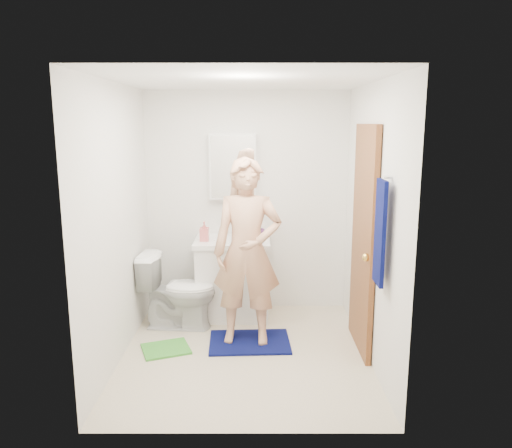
{
  "coord_description": "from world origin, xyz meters",
  "views": [
    {
      "loc": [
        0.1,
        -4.22,
        2.06
      ],
      "look_at": [
        0.1,
        0.25,
        1.15
      ],
      "focal_mm": 35.0,
      "sensor_mm": 36.0,
      "label": 1
    }
  ],
  "objects": [
    {
      "name": "wall_right",
      "position": [
        1.11,
        0.0,
        1.2
      ],
      "size": [
        0.02,
        2.4,
        2.4
      ],
      "primitive_type": "cube",
      "color": "silver",
      "rests_on": "ground"
    },
    {
      "name": "toilet",
      "position": [
        -0.69,
        0.61,
        0.38
      ],
      "size": [
        0.78,
        0.49,
        0.77
      ],
      "primitive_type": "imported",
      "rotation": [
        0.0,
        0.0,
        1.49
      ],
      "color": "white",
      "rests_on": "floor"
    },
    {
      "name": "sink_basin",
      "position": [
        -0.15,
        0.91,
        0.84
      ],
      "size": [
        0.4,
        0.4,
        0.03
      ],
      "primitive_type": "cylinder",
      "color": "white",
      "rests_on": "countertop"
    },
    {
      "name": "mirror_panel",
      "position": [
        -0.15,
        1.08,
        1.6
      ],
      "size": [
        0.46,
        0.01,
        0.66
      ],
      "primitive_type": "cube",
      "color": "white",
      "rests_on": "wall_back"
    },
    {
      "name": "floor",
      "position": [
        0.0,
        0.0,
        -0.01
      ],
      "size": [
        2.2,
        2.4,
        0.02
      ],
      "primitive_type": "cube",
      "color": "beige",
      "rests_on": "ground"
    },
    {
      "name": "wall_front",
      "position": [
        0.0,
        -1.21,
        1.2
      ],
      "size": [
        2.2,
        0.02,
        2.4
      ],
      "primitive_type": "cube",
      "color": "silver",
      "rests_on": "ground"
    },
    {
      "name": "door",
      "position": [
        1.07,
        0.15,
        1.02
      ],
      "size": [
        0.05,
        0.8,
        2.05
      ],
      "primitive_type": "cube",
      "color": "brown",
      "rests_on": "ground"
    },
    {
      "name": "green_rug",
      "position": [
        -0.73,
        0.06,
        0.01
      ],
      "size": [
        0.51,
        0.48,
        0.02
      ],
      "primitive_type": "cube",
      "rotation": [
        0.0,
        0.0,
        0.36
      ],
      "color": "green",
      "rests_on": "floor"
    },
    {
      "name": "ceiling",
      "position": [
        0.0,
        0.0,
        2.41
      ],
      "size": [
        2.2,
        2.4,
        0.02
      ],
      "primitive_type": "cube",
      "color": "white",
      "rests_on": "ground"
    },
    {
      "name": "towel",
      "position": [
        1.03,
        -0.57,
        1.25
      ],
      "size": [
        0.03,
        0.24,
        0.8
      ],
      "primitive_type": "cube",
      "color": "#080D4A",
      "rests_on": "wall_right"
    },
    {
      "name": "medicine_cabinet",
      "position": [
        -0.15,
        1.14,
        1.6
      ],
      "size": [
        0.5,
        0.12,
        0.7
      ],
      "primitive_type": "cube",
      "color": "white",
      "rests_on": "wall_back"
    },
    {
      "name": "towel_hook",
      "position": [
        1.07,
        -0.57,
        1.67
      ],
      "size": [
        0.06,
        0.02,
        0.02
      ],
      "primitive_type": "cylinder",
      "rotation": [
        0.0,
        1.57,
        0.0
      ],
      "color": "silver",
      "rests_on": "wall_right"
    },
    {
      "name": "man",
      "position": [
        0.02,
        0.23,
        0.89
      ],
      "size": [
        0.66,
        0.45,
        1.74
      ],
      "primitive_type": "imported",
      "rotation": [
        0.0,
        0.0,
        -0.06
      ],
      "color": "tan",
      "rests_on": "bath_mat"
    },
    {
      "name": "soap_dispenser",
      "position": [
        -0.44,
        0.84,
        0.95
      ],
      "size": [
        0.09,
        0.1,
        0.2
      ],
      "primitive_type": "imported",
      "rotation": [
        0.0,
        0.0,
        -0.02
      ],
      "color": "#D56365",
      "rests_on": "countertop"
    },
    {
      "name": "wall_left",
      "position": [
        -1.11,
        0.0,
        1.2
      ],
      "size": [
        0.02,
        2.4,
        2.4
      ],
      "primitive_type": "cube",
      "color": "silver",
      "rests_on": "ground"
    },
    {
      "name": "vanity_cabinet",
      "position": [
        -0.15,
        0.91,
        0.4
      ],
      "size": [
        0.75,
        0.55,
        0.8
      ],
      "primitive_type": "cube",
      "color": "white",
      "rests_on": "floor"
    },
    {
      "name": "faucet",
      "position": [
        -0.15,
        1.09,
        0.91
      ],
      "size": [
        0.03,
        0.03,
        0.12
      ],
      "primitive_type": "cylinder",
      "color": "silver",
      "rests_on": "countertop"
    },
    {
      "name": "countertop",
      "position": [
        -0.15,
        0.91,
        0.83
      ],
      "size": [
        0.79,
        0.59,
        0.05
      ],
      "primitive_type": "cube",
      "color": "white",
      "rests_on": "vanity_cabinet"
    },
    {
      "name": "bath_mat",
      "position": [
        0.04,
        0.21,
        0.01
      ],
      "size": [
        0.78,
        0.58,
        0.02
      ],
      "primitive_type": "cube",
      "rotation": [
        0.0,
        0.0,
        0.05
      ],
      "color": "#080D4A",
      "rests_on": "floor"
    },
    {
      "name": "toothbrush_cup",
      "position": [
        0.14,
        1.0,
        0.9
      ],
      "size": [
        0.14,
        0.14,
        0.09
      ],
      "primitive_type": "imported",
      "rotation": [
        0.0,
        0.0,
        0.19
      ],
      "color": "#77387D",
      "rests_on": "countertop"
    },
    {
      "name": "door_knob",
      "position": [
        1.03,
        -0.17,
        0.95
      ],
      "size": [
        0.07,
        0.07,
        0.07
      ],
      "primitive_type": "sphere",
      "color": "gold",
      "rests_on": "door"
    },
    {
      "name": "wall_back",
      "position": [
        0.0,
        1.21,
        1.2
      ],
      "size": [
        2.2,
        0.02,
        2.4
      ],
      "primitive_type": "cube",
      "color": "silver",
      "rests_on": "ground"
    }
  ]
}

